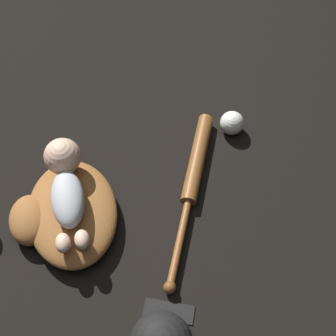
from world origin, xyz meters
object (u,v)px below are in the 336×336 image
object	(u,v)px
baby_figure	(66,181)
baseball	(232,123)
baseball_glove	(65,213)
baseball_bat	(194,173)

from	to	relation	value
baby_figure	baseball	bearing A→B (deg)	-82.56
baseball_glove	baseball_bat	bearing A→B (deg)	-90.44
baseball_glove	baseball	world-z (taller)	baseball_glove
baseball_bat	baseball	bearing A→B (deg)	-56.46
baseball_glove	baseball_bat	xyz separation A→B (m)	(-0.00, -0.41, -0.02)
baseball_glove	baby_figure	world-z (taller)	baby_figure
baby_figure	baseball_bat	xyz separation A→B (m)	(-0.05, -0.38, -0.10)
baby_figure	baseball_bat	world-z (taller)	baby_figure
baseball_glove	baseball_bat	world-z (taller)	baseball_glove
baseball	baseball_glove	bearing A→B (deg)	101.65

